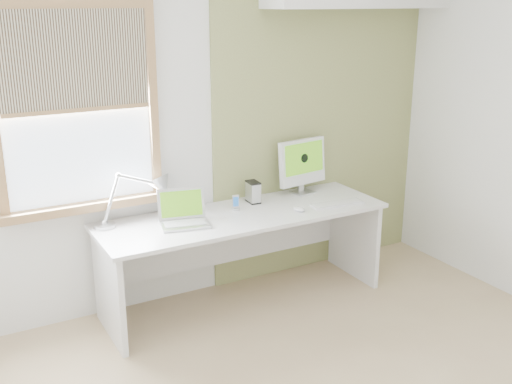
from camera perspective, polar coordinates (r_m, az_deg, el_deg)
room at (r=3.25m, az=9.02°, el=0.21°), size 4.04×3.54×2.64m
accent_wall at (r=5.19m, az=6.01°, el=6.77°), size 2.00×0.02×2.60m
window at (r=4.31m, az=-16.26°, el=7.31°), size 1.20×0.14×1.42m
desk at (r=4.69m, az=-1.52°, el=-4.04°), size 2.20×0.70×0.73m
desk_lamp at (r=4.50m, az=-9.69°, el=0.03°), size 0.67×0.27×0.37m
laptop at (r=4.39m, az=-6.78°, el=-2.17°), size 0.39×0.34×0.24m
phone_dock at (r=4.64m, az=-1.90°, el=-1.30°), size 0.08×0.08×0.12m
external_drive at (r=4.80m, az=-0.27°, el=0.00°), size 0.09×0.14×0.17m
imac at (r=5.02m, az=4.33°, el=2.70°), size 0.46×0.18×0.45m
keyboard at (r=4.80m, az=7.55°, el=-1.09°), size 0.44×0.16×0.02m
mouse at (r=4.63m, az=4.02°, el=-1.59°), size 0.09×0.12×0.03m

